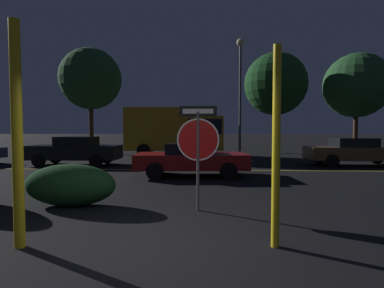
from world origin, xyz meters
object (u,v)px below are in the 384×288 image
(yellow_pole_left, at_px, (17,135))
(street_lamp, at_px, (240,76))
(tree_0, at_px, (91,79))
(tree_2, at_px, (276,84))
(hedge_bush_1, at_px, (70,185))
(passing_car_3, at_px, (355,151))
(passing_car_2, at_px, (191,159))
(passing_car_1, at_px, (75,151))
(delivery_truck, at_px, (175,130))
(tree_1, at_px, (357,86))
(yellow_pole_right, at_px, (276,147))
(stop_sign, at_px, (198,139))

(yellow_pole_left, height_order, street_lamp, street_lamp)
(tree_0, relative_size, tree_2, 1.06)
(hedge_bush_1, xyz_separation_m, passing_car_3, (10.16, 8.13, 0.21))
(passing_car_2, bearing_deg, yellow_pole_left, -20.99)
(hedge_bush_1, bearing_deg, yellow_pole_left, -81.91)
(passing_car_1, height_order, delivery_truck, delivery_truck)
(tree_1, xyz_separation_m, tree_2, (-5.79, 0.03, 0.16))
(street_lamp, bearing_deg, passing_car_1, -146.22)
(yellow_pole_right, relative_size, passing_car_3, 0.63)
(stop_sign, distance_m, tree_1, 19.79)
(stop_sign, distance_m, yellow_pole_left, 3.30)
(delivery_truck, bearing_deg, passing_car_2, 5.33)
(passing_car_1, relative_size, tree_0, 0.57)
(stop_sign, relative_size, street_lamp, 0.29)
(tree_1, relative_size, tree_2, 0.98)
(yellow_pole_left, distance_m, passing_car_3, 14.40)
(delivery_truck, bearing_deg, yellow_pole_left, -6.76)
(tree_0, bearing_deg, hedge_bush_1, -70.27)
(yellow_pole_left, bearing_deg, tree_2, 66.90)
(tree_0, bearing_deg, passing_car_3, -25.38)
(stop_sign, distance_m, street_lamp, 14.41)
(hedge_bush_1, xyz_separation_m, tree_0, (-5.60, 15.61, 5.04))
(hedge_bush_1, xyz_separation_m, street_lamp, (5.26, 13.46, 4.82))
(passing_car_3, relative_size, tree_2, 0.63)
(hedge_bush_1, xyz_separation_m, tree_1, (13.90, 15.84, 4.45))
(yellow_pole_left, bearing_deg, passing_car_2, 72.80)
(tree_1, bearing_deg, yellow_pole_left, -126.70)
(hedge_bush_1, distance_m, street_lamp, 15.23)
(passing_car_2, xyz_separation_m, tree_2, (5.64, 11.33, 4.44))
(tree_0, bearing_deg, street_lamp, -11.19)
(passing_car_3, height_order, street_lamp, street_lamp)
(passing_car_3, distance_m, tree_0, 18.10)
(stop_sign, distance_m, hedge_bush_1, 3.05)
(passing_car_3, bearing_deg, passing_car_2, -63.81)
(passing_car_1, height_order, passing_car_2, passing_car_1)
(yellow_pole_left, distance_m, hedge_bush_1, 2.64)
(passing_car_3, xyz_separation_m, tree_0, (-15.76, 7.48, 4.83))
(yellow_pole_right, xyz_separation_m, passing_car_3, (6.12, 10.29, -0.77))
(stop_sign, relative_size, hedge_bush_1, 1.08)
(delivery_truck, xyz_separation_m, street_lamp, (4.30, 0.20, 3.60))
(tree_1, bearing_deg, stop_sign, -124.46)
(passing_car_3, bearing_deg, hedge_bush_1, -50.19)
(delivery_truck, xyz_separation_m, tree_0, (-6.56, 2.35, 3.82))
(yellow_pole_left, distance_m, tree_1, 22.93)
(stop_sign, bearing_deg, tree_2, 74.61)
(stop_sign, bearing_deg, hedge_bush_1, 177.93)
(delivery_truck, relative_size, tree_0, 0.83)
(passing_car_2, bearing_deg, stop_sign, 0.97)
(stop_sign, relative_size, passing_car_2, 0.52)
(passing_car_2, relative_size, passing_car_3, 0.92)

